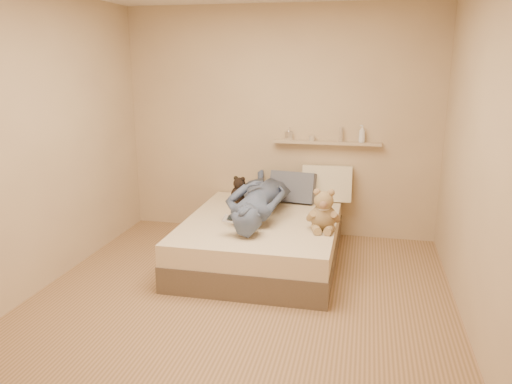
% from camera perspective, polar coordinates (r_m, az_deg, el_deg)
% --- Properties ---
extents(room, '(3.80, 3.80, 3.80)m').
position_cam_1_polar(room, '(3.93, -2.05, 4.70)').
color(room, '#A17853').
rests_on(room, ground).
extents(bed, '(1.50, 1.90, 0.45)m').
position_cam_1_polar(bed, '(5.09, 0.68, -5.50)').
color(bed, brown).
rests_on(bed, floor).
extents(game_console, '(0.20, 0.12, 0.06)m').
position_cam_1_polar(game_console, '(4.47, -2.67, -3.15)').
color(game_console, silver).
rests_on(game_console, bed).
extents(teddy_bear, '(0.33, 0.32, 0.40)m').
position_cam_1_polar(teddy_bear, '(4.68, 7.70, -2.41)').
color(teddy_bear, olive).
rests_on(teddy_bear, bed).
extents(dark_plush, '(0.20, 0.20, 0.31)m').
position_cam_1_polar(dark_plush, '(5.52, -1.86, 0.02)').
color(dark_plush, black).
rests_on(dark_plush, bed).
extents(pillow_cream, '(0.56, 0.25, 0.42)m').
position_cam_1_polar(pillow_cream, '(5.68, 8.09, 0.99)').
color(pillow_cream, beige).
rests_on(pillow_cream, bed).
extents(pillow_grey, '(0.53, 0.30, 0.37)m').
position_cam_1_polar(pillow_grey, '(5.59, 4.20, 0.56)').
color(pillow_grey, slate).
rests_on(pillow_grey, bed).
extents(person, '(0.61, 1.60, 0.38)m').
position_cam_1_polar(person, '(5.09, 0.38, -0.58)').
color(person, '#495274').
rests_on(person, bed).
extents(wall_shelf, '(1.20, 0.12, 0.03)m').
position_cam_1_polar(wall_shelf, '(5.68, 8.08, 5.61)').
color(wall_shelf, tan).
rests_on(wall_shelf, wall_back).
extents(shelf_bottles, '(0.91, 0.10, 0.19)m').
position_cam_1_polar(shelf_bottles, '(5.66, 8.68, 6.53)').
color(shelf_bottles, white).
rests_on(shelf_bottles, wall_shelf).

